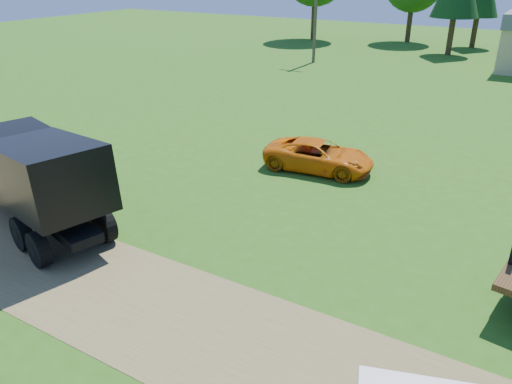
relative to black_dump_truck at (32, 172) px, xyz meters
The scene contains 4 objects.
ground 9.51m from the black_dump_truck, 10.16° to the right, with size 140.00×140.00×0.00m, color #305913.
dirt_track 9.51m from the black_dump_truck, 10.16° to the right, with size 120.00×4.20×0.01m, color brown.
black_dump_truck is the anchor object (origin of this frame).
orange_pickup 11.54m from the black_dump_truck, 56.76° to the left, with size 2.20×4.76×1.32m, color orange.
Camera 1 is at (5.20, -7.85, 8.37)m, focal length 35.00 mm.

